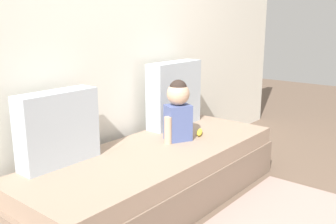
{
  "coord_description": "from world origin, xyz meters",
  "views": [
    {
      "loc": [
        -1.94,
        -1.71,
        1.32
      ],
      "look_at": [
        0.14,
        0.0,
        0.66
      ],
      "focal_mm": 40.77,
      "sensor_mm": 36.0,
      "label": 1
    }
  ],
  "objects": [
    {
      "name": "throw_pillow_right",
      "position": [
        0.59,
        0.3,
        0.68
      ],
      "size": [
        0.56,
        0.16,
        0.55
      ],
      "primitive_type": "cube",
      "color": "#B2BCC6",
      "rests_on": "couch"
    },
    {
      "name": "couch",
      "position": [
        0.0,
        0.0,
        0.2
      ],
      "size": [
        2.15,
        0.8,
        0.41
      ],
      "color": "#826C5B",
      "rests_on": "ground"
    },
    {
      "name": "back_wall",
      "position": [
        0.0,
        0.53,
        1.26
      ],
      "size": [
        5.35,
        0.1,
        2.52
      ],
      "primitive_type": "cube",
      "color": "silver",
      "rests_on": "ground"
    },
    {
      "name": "ground_plane",
      "position": [
        0.0,
        0.0,
        0.0
      ],
      "size": [
        12.0,
        12.0,
        0.0
      ],
      "primitive_type": "plane",
      "color": "brown"
    },
    {
      "name": "toddler",
      "position": [
        0.28,
        0.02,
        0.65
      ],
      "size": [
        0.3,
        0.21,
        0.47
      ],
      "color": "#4C5B93",
      "rests_on": "couch"
    },
    {
      "name": "throw_pillow_left",
      "position": [
        -0.59,
        0.3,
        0.64
      ],
      "size": [
        0.53,
        0.16,
        0.47
      ],
      "primitive_type": "cube",
      "color": "#B2BCC6",
      "rests_on": "couch"
    },
    {
      "name": "banana",
      "position": [
        0.5,
        -0.03,
        0.43
      ],
      "size": [
        0.17,
        0.12,
        0.04
      ],
      "primitive_type": "ellipsoid",
      "rotation": [
        0.0,
        0.0,
        0.54
      ],
      "color": "yellow",
      "rests_on": "couch"
    }
  ]
}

